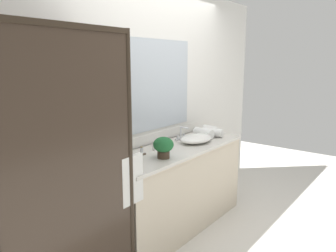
{
  "coord_description": "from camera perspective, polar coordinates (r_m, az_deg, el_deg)",
  "views": [
    {
      "loc": [
        -2.58,
        -1.92,
        1.77
      ],
      "look_at": [
        -0.15,
        0.0,
        1.15
      ],
      "focal_mm": 34.25,
      "sensor_mm": 36.0,
      "label": 1
    }
  ],
  "objects": [
    {
      "name": "amenity_bottle_shampoo",
      "position": [
        3.03,
        -4.73,
        -4.54
      ],
      "size": [
        0.03,
        0.03,
        0.09
      ],
      "color": "silver",
      "rests_on": "vanity_cabinet"
    },
    {
      "name": "faucet",
      "position": [
        3.65,
        2.37,
        -1.67
      ],
      "size": [
        0.17,
        0.12,
        0.15
      ],
      "color": "silver",
      "rests_on": "vanity_cabinet"
    },
    {
      "name": "rolled_towel_middle",
      "position": [
        3.83,
        7.89,
        -1.15
      ],
      "size": [
        0.15,
        0.26,
        0.1
      ],
      "primitive_type": "cylinder",
      "rotation": [
        1.57,
        0.0,
        0.22
      ],
      "color": "white",
      "rests_on": "vanity_cabinet"
    },
    {
      "name": "sink_basin",
      "position": [
        3.54,
        5.02,
        -2.22
      ],
      "size": [
        0.43,
        0.31,
        0.08
      ],
      "primitive_type": "ellipsoid",
      "color": "white",
      "rests_on": "vanity_cabinet"
    },
    {
      "name": "vanity_cabinet",
      "position": [
        3.48,
        1.43,
        -10.95
      ],
      "size": [
        1.8,
        0.58,
        0.9
      ],
      "color": "beige",
      "rests_on": "ground_plane"
    },
    {
      "name": "shower_enclosure",
      "position": [
        2.3,
        -13.95,
        -8.12
      ],
      "size": [
        1.2,
        0.59,
        2.0
      ],
      "color": "#2D2319",
      "rests_on": "ground_plane"
    },
    {
      "name": "rolled_towel_far_edge",
      "position": [
        3.76,
        6.34,
        -1.25
      ],
      "size": [
        0.15,
        0.26,
        0.11
      ],
      "primitive_type": "cylinder",
      "rotation": [
        1.57,
        0.0,
        -0.18
      ],
      "color": "white",
      "rests_on": "vanity_cabinet"
    },
    {
      "name": "rolled_towel_near_edge",
      "position": [
        3.96,
        7.63,
        -0.7
      ],
      "size": [
        0.14,
        0.23,
        0.1
      ],
      "primitive_type": "cylinder",
      "rotation": [
        1.57,
        0.0,
        -0.18
      ],
      "color": "white",
      "rests_on": "vanity_cabinet"
    },
    {
      "name": "ground_plane",
      "position": [
        3.67,
        1.52,
        -17.5
      ],
      "size": [
        8.0,
        8.0,
        0.0
      ],
      "primitive_type": "plane",
      "color": "silver"
    },
    {
      "name": "wall_back_with_mirror",
      "position": [
        3.46,
        -2.94,
        3.59
      ],
      "size": [
        4.4,
        0.06,
        2.6
      ],
      "color": "silver",
      "rests_on": "ground_plane"
    },
    {
      "name": "amenity_bottle_body_wash",
      "position": [
        3.2,
        -2.53,
        -3.62
      ],
      "size": [
        0.03,
        0.03,
        0.09
      ],
      "color": "white",
      "rests_on": "vanity_cabinet"
    },
    {
      "name": "potted_plant",
      "position": [
        2.94,
        -0.82,
        -3.59
      ],
      "size": [
        0.19,
        0.19,
        0.2
      ],
      "color": "#473828",
      "rests_on": "vanity_cabinet"
    }
  ]
}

